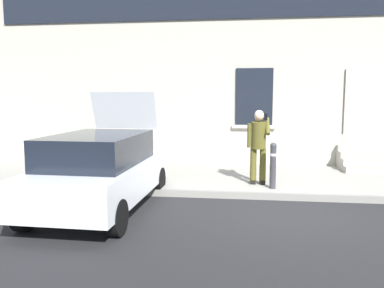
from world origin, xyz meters
The scene contains 11 objects.
ground_plane centered at (0.00, 0.00, 0.00)m, with size 80.00×80.00×0.00m, color #232326.
sidewalk centered at (0.00, 2.80, 0.07)m, with size 24.00×3.60×0.15m, color #99968E.
curb_edge centered at (0.00, 0.94, 0.07)m, with size 24.00×0.12×0.15m, color gray.
building_facade centered at (0.01, 5.29, 3.73)m, with size 24.00×1.52×7.50m.
entrance_stoop centered at (2.74, 4.12, 0.39)m, with size 1.53×1.28×0.64m.
hatchback_car_white centered at (-3.52, -0.23, 0.80)m, with size 1.88×4.11×2.34m.
bollard_near_person centered at (-0.11, 1.35, 0.71)m, with size 0.15×0.15×1.04m.
bollard_far_left centered at (-3.37, 1.35, 0.71)m, with size 0.15×0.15×1.04m.
person_on_phone centered at (-0.42, 1.73, 1.15)m, with size 0.51×0.48×1.75m.
planter_olive centered at (-5.91, 3.95, 0.61)m, with size 0.44×0.44×0.86m.
planter_charcoal centered at (-3.70, 4.14, 0.61)m, with size 0.44×0.44×0.86m.
Camera 1 is at (-0.81, -7.43, 2.21)m, focal length 36.61 mm.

